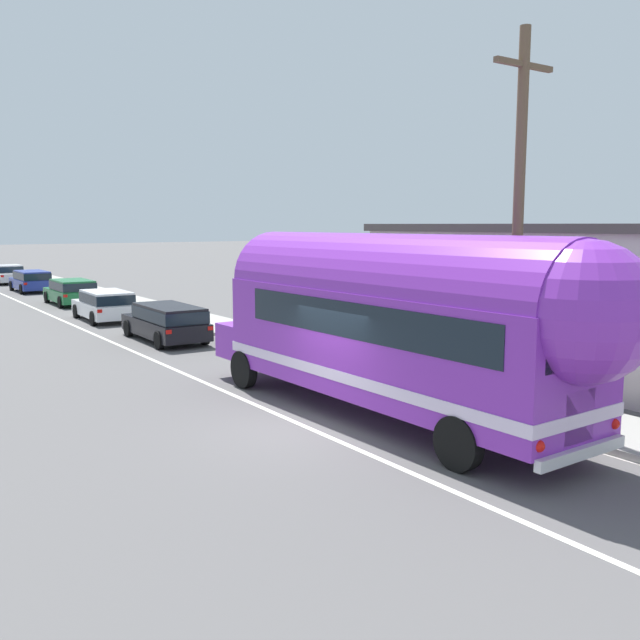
% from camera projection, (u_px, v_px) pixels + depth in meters
% --- Properties ---
extents(ground_plane, '(300.00, 300.00, 0.00)m').
position_uv_depth(ground_plane, '(308.00, 428.00, 14.69)').
color(ground_plane, '#565454').
extents(lane_markings, '(3.85, 80.00, 0.01)m').
position_uv_depth(lane_markings, '(168.00, 342.00, 25.44)').
color(lane_markings, silver).
rests_on(lane_markings, ground).
extents(sidewalk_slab, '(2.40, 90.00, 0.15)m').
position_uv_depth(sidewalk_slab, '(270.00, 339.00, 25.60)').
color(sidewalk_slab, '#9E9B93').
rests_on(sidewalk_slab, ground).
extents(utility_pole, '(1.80, 0.24, 8.50)m').
position_uv_depth(utility_pole, '(518.00, 220.00, 15.10)').
color(utility_pole, brown).
rests_on(utility_pole, ground).
extents(painted_bus, '(2.76, 12.21, 4.12)m').
position_uv_depth(painted_bus, '(399.00, 319.00, 14.83)').
color(painted_bus, purple).
rests_on(painted_bus, ground).
extents(car_lead, '(1.98, 4.83, 1.37)m').
position_uv_depth(car_lead, '(167.00, 320.00, 25.48)').
color(car_lead, black).
rests_on(car_lead, ground).
extents(car_second, '(2.05, 4.45, 1.37)m').
position_uv_depth(car_second, '(105.00, 304.00, 30.97)').
color(car_second, white).
rests_on(car_second, ground).
extents(car_third, '(2.05, 4.51, 1.37)m').
position_uv_depth(car_third, '(72.00, 290.00, 37.17)').
color(car_third, '#196633').
rests_on(car_third, ground).
extents(car_fourth, '(1.97, 4.44, 1.37)m').
position_uv_depth(car_fourth, '(31.00, 280.00, 44.31)').
color(car_fourth, navy).
rests_on(car_fourth, ground).
extents(car_fifth, '(1.99, 4.46, 1.37)m').
position_uv_depth(car_fifth, '(8.00, 273.00, 50.68)').
color(car_fifth, silver).
rests_on(car_fifth, ground).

